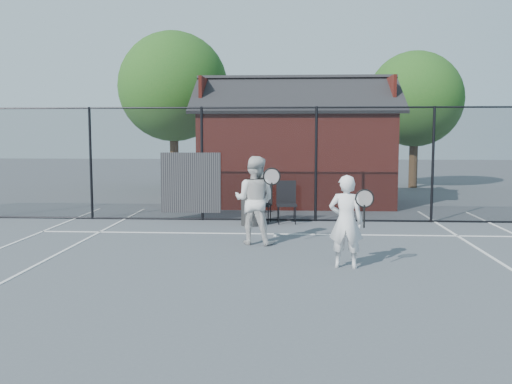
# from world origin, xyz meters

# --- Properties ---
(ground) EXTENTS (80.00, 80.00, 0.00)m
(ground) POSITION_xyz_m (0.00, 0.00, 0.00)
(ground) COLOR #4A4E55
(ground) RESTS_ON ground
(court_lines) EXTENTS (11.02, 18.00, 0.01)m
(court_lines) POSITION_xyz_m (0.00, -1.32, 0.01)
(court_lines) COLOR silver
(court_lines) RESTS_ON ground
(fence) EXTENTS (22.04, 3.00, 3.00)m
(fence) POSITION_xyz_m (-0.30, 5.00, 1.45)
(fence) COLOR black
(fence) RESTS_ON ground
(clubhouse) EXTENTS (6.50, 4.36, 4.19)m
(clubhouse) POSITION_xyz_m (0.50, 9.00, 1.61)
(clubhouse) COLOR maroon
(clubhouse) RESTS_ON ground
(tree_left) EXTENTS (4.48, 4.48, 6.44)m
(tree_left) POSITION_xyz_m (-4.50, 13.50, 4.19)
(tree_left) COLOR black
(tree_left) RESTS_ON ground
(tree_right) EXTENTS (3.97, 3.97, 5.70)m
(tree_right) POSITION_xyz_m (5.50, 14.50, 3.71)
(tree_right) COLOR black
(tree_right) RESTS_ON ground
(player_front) EXTENTS (0.75, 0.58, 1.61)m
(player_front) POSITION_xyz_m (1.30, -0.18, 0.81)
(player_front) COLOR white
(player_front) RESTS_ON ground
(player_back) EXTENTS (1.07, 0.90, 1.84)m
(player_back) POSITION_xyz_m (-0.40, 1.85, 0.92)
(player_back) COLOR silver
(player_back) RESTS_ON ground
(chair_left) EXTENTS (0.55, 0.57, 1.04)m
(chair_left) POSITION_xyz_m (-0.41, 4.60, 0.52)
(chair_left) COLOR black
(chair_left) RESTS_ON ground
(chair_right) EXTENTS (0.55, 0.57, 1.06)m
(chair_right) POSITION_xyz_m (0.24, 4.60, 0.53)
(chair_right) COLOR black
(chair_right) RESTS_ON ground
(waste_bin) EXTENTS (0.66, 0.66, 0.80)m
(waste_bin) POSITION_xyz_m (-0.62, 4.23, 0.40)
(waste_bin) COLOR #262626
(waste_bin) RESTS_ON ground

